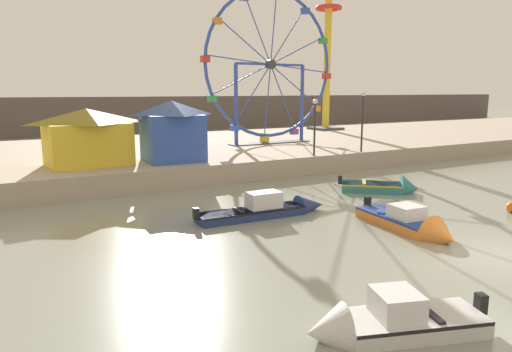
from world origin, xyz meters
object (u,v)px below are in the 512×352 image
object	(u,v)px
ferris_wheel_blue_frame	(271,67)
carnival_booth_yellow_awning	(88,136)
motorboat_orange_hull	(413,224)
motorboat_teal_painted	(387,187)
motorboat_pale_grey	(382,323)
promenade_lamp_far	(315,118)
mooring_buoy_orange	(511,207)
promenade_lamp_near	(363,112)
motorboat_navy_blue	(272,208)
drop_tower_yellow_tower	(327,52)
carnival_booth_blue_tent	(172,130)

from	to	relation	value
ferris_wheel_blue_frame	carnival_booth_yellow_awning	xyz separation A→B (m)	(-14.07, -4.21, -4.11)
motorboat_orange_hull	motorboat_teal_painted	size ratio (longest dim) A/B	1.24
motorboat_pale_grey	promenade_lamp_far	world-z (taller)	promenade_lamp_far
motorboat_orange_hull	mooring_buoy_orange	size ratio (longest dim) A/B	10.78
motorboat_teal_painted	motorboat_pale_grey	world-z (taller)	motorboat_pale_grey
promenade_lamp_near	ferris_wheel_blue_frame	bearing A→B (deg)	110.45
carnival_booth_yellow_awning	promenade_lamp_near	size ratio (longest dim) A/B	1.22
motorboat_navy_blue	ferris_wheel_blue_frame	distance (m)	18.03
motorboat_orange_hull	promenade_lamp_far	bearing A→B (deg)	165.63
drop_tower_yellow_tower	carnival_booth_yellow_awning	size ratio (longest dim) A/B	3.22
motorboat_orange_hull	carnival_booth_yellow_awning	size ratio (longest dim) A/B	0.99
promenade_lamp_near	mooring_buoy_orange	distance (m)	12.54
mooring_buoy_orange	drop_tower_yellow_tower	bearing A→B (deg)	67.45
motorboat_pale_grey	motorboat_navy_blue	distance (m)	9.82
motorboat_navy_blue	promenade_lamp_far	size ratio (longest dim) A/B	1.72
motorboat_orange_hull	motorboat_navy_blue	bearing A→B (deg)	-138.18
motorboat_navy_blue	carnival_booth_blue_tent	xyz separation A→B (m)	(-0.89, 9.42, 2.61)
promenade_lamp_far	motorboat_teal_painted	bearing A→B (deg)	-90.60
motorboat_navy_blue	carnival_booth_yellow_awning	world-z (taller)	carnival_booth_yellow_awning
carnival_booth_blue_tent	promenade_lamp_near	bearing A→B (deg)	-7.00
drop_tower_yellow_tower	mooring_buoy_orange	size ratio (longest dim) A/B	35.11
ferris_wheel_blue_frame	promenade_lamp_near	bearing A→B (deg)	-69.55
motorboat_teal_painted	motorboat_navy_blue	distance (m)	7.55
motorboat_teal_painted	promenade_lamp_far	distance (m)	7.08
promenade_lamp_far	mooring_buoy_orange	size ratio (longest dim) A/B	7.93
carnival_booth_yellow_awning	promenade_lamp_far	distance (m)	13.28
carnival_booth_yellow_awning	motorboat_teal_painted	bearing A→B (deg)	-40.08
carnival_booth_yellow_awning	promenade_lamp_far	xyz separation A→B (m)	(12.94, -2.91, 0.73)
motorboat_navy_blue	carnival_booth_blue_tent	world-z (taller)	carnival_booth_blue_tent
drop_tower_yellow_tower	mooring_buoy_orange	world-z (taller)	drop_tower_yellow_tower
carnival_booth_yellow_awning	promenade_lamp_near	bearing A→B (deg)	-14.57
carnival_booth_blue_tent	carnival_booth_yellow_awning	distance (m)	4.57
drop_tower_yellow_tower	promenade_lamp_near	world-z (taller)	drop_tower_yellow_tower
motorboat_navy_blue	carnival_booth_yellow_awning	distance (m)	11.77
ferris_wheel_blue_frame	carnival_booth_blue_tent	bearing A→B (deg)	-152.56
motorboat_teal_painted	drop_tower_yellow_tower	bearing A→B (deg)	99.74
motorboat_navy_blue	carnival_booth_yellow_awning	bearing A→B (deg)	120.59
drop_tower_yellow_tower	carnival_booth_blue_tent	bearing A→B (deg)	-148.42
carnival_booth_yellow_awning	promenade_lamp_near	distance (m)	17.05
motorboat_orange_hull	mooring_buoy_orange	bearing A→B (deg)	93.98
drop_tower_yellow_tower	mooring_buoy_orange	bearing A→B (deg)	-112.55
motorboat_orange_hull	motorboat_pale_grey	bearing A→B (deg)	-47.16
motorboat_orange_hull	drop_tower_yellow_tower	bearing A→B (deg)	153.15
motorboat_navy_blue	promenade_lamp_near	distance (m)	13.88
motorboat_teal_painted	ferris_wheel_blue_frame	world-z (taller)	ferris_wheel_blue_frame
motorboat_pale_grey	motorboat_teal_painted	bearing A→B (deg)	-116.69
carnival_booth_yellow_awning	carnival_booth_blue_tent	bearing A→B (deg)	-14.04
carnival_booth_blue_tent	carnival_booth_yellow_awning	size ratio (longest dim) A/B	0.75
drop_tower_yellow_tower	promenade_lamp_far	size ratio (longest dim) A/B	4.43
ferris_wheel_blue_frame	drop_tower_yellow_tower	xyz separation A→B (m)	(11.69, 8.10, 2.15)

